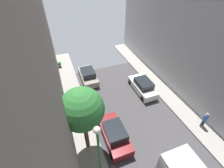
# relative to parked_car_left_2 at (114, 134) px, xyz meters

# --- Properties ---
(parked_car_left_2) EXTENTS (1.78, 4.20, 1.57)m
(parked_car_left_2) POSITION_rel_parked_car_left_2_xyz_m (0.00, 0.00, 0.00)
(parked_car_left_2) COLOR maroon
(parked_car_left_2) RESTS_ON ground
(parked_car_left_3) EXTENTS (1.78, 4.20, 1.57)m
(parked_car_left_3) POSITION_rel_parked_car_left_2_xyz_m (0.00, 9.09, 0.00)
(parked_car_left_3) COLOR gray
(parked_car_left_3) RESTS_ON ground
(parked_car_right_3) EXTENTS (1.78, 4.20, 1.57)m
(parked_car_right_3) POSITION_rel_parked_car_left_2_xyz_m (5.40, 4.75, 0.00)
(parked_car_right_3) COLOR white
(parked_car_right_3) RESTS_ON ground
(pedestrian) EXTENTS (0.40, 0.36, 1.72)m
(pedestrian) POSITION_rel_parked_car_left_2_xyz_m (7.99, -1.71, 0.35)
(pedestrian) COLOR #2D334C
(pedestrian) RESTS_ON sidewalk_right
(street_tree_0) EXTENTS (3.04, 3.04, 5.94)m
(street_tree_0) POSITION_rel_parked_car_left_2_xyz_m (-2.30, 0.09, 3.81)
(street_tree_0) COLOR brown
(street_tree_0) RESTS_ON sidewalk_left
(potted_plant_2) EXTENTS (0.58, 0.58, 0.81)m
(potted_plant_2) POSITION_rel_parked_car_left_2_xyz_m (-3.07, 13.43, -0.12)
(potted_plant_2) COLOR slate
(potted_plant_2) RESTS_ON sidewalk_left
(lamp_post) EXTENTS (0.44, 0.44, 5.04)m
(lamp_post) POSITION_rel_parked_car_left_2_xyz_m (-1.90, -2.10, 2.79)
(lamp_post) COLOR #26723F
(lamp_post) RESTS_ON sidewalk_left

